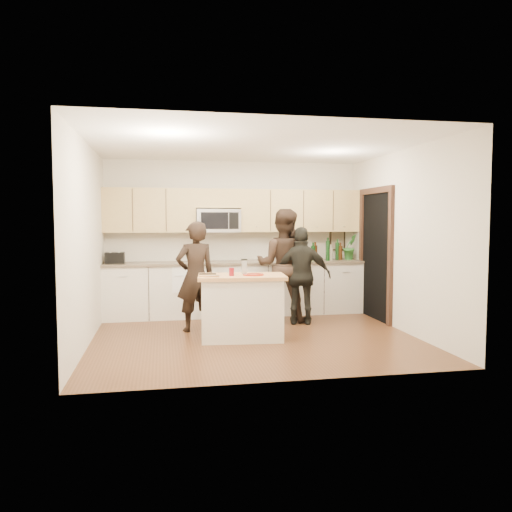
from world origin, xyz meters
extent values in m
plane|color=#56321D|center=(0.00, 0.00, 0.00)|extent=(4.50, 4.50, 0.00)
cube|color=beige|center=(0.00, 2.00, 1.35)|extent=(4.50, 0.02, 2.70)
cube|color=beige|center=(0.00, -2.00, 1.35)|extent=(4.50, 0.02, 2.70)
cube|color=beige|center=(-2.25, 0.00, 1.35)|extent=(0.02, 4.00, 2.70)
cube|color=beige|center=(2.25, 0.00, 1.35)|extent=(0.02, 4.00, 2.70)
cube|color=white|center=(0.00, 0.00, 2.70)|extent=(4.50, 4.00, 0.02)
cube|color=beige|center=(0.00, 1.69, 0.45)|extent=(4.50, 0.62, 0.90)
cube|color=#7B6B52|center=(0.00, 1.68, 0.92)|extent=(4.50, 0.66, 0.04)
cube|color=tan|center=(-1.48, 1.83, 1.83)|extent=(1.55, 0.33, 0.75)
cube|color=tan|center=(1.17, 1.83, 1.83)|extent=(2.17, 0.33, 0.75)
cube|color=tan|center=(-0.31, 1.83, 2.04)|extent=(0.78, 0.33, 0.33)
cube|color=silver|center=(-0.31, 1.80, 1.65)|extent=(0.76, 0.40, 0.40)
cube|color=black|center=(-0.39, 1.60, 1.65)|extent=(0.47, 0.01, 0.29)
cube|color=black|center=(-0.06, 1.60, 1.65)|extent=(0.17, 0.01, 0.29)
cube|color=black|center=(2.24, 0.90, 1.05)|extent=(0.02, 1.05, 2.10)
cube|color=#311D13|center=(2.22, 0.33, 1.05)|extent=(0.06, 0.10, 2.10)
cube|color=#311D13|center=(2.22, 1.48, 1.05)|extent=(0.06, 0.10, 2.10)
cube|color=#311D13|center=(2.22, 0.90, 2.15)|extent=(0.06, 1.25, 0.10)
cube|color=black|center=(1.95, 1.99, 1.28)|extent=(0.30, 0.03, 0.38)
cube|color=tan|center=(1.95, 1.97, 1.28)|extent=(0.24, 0.00, 0.32)
cube|color=white|center=(-0.95, 1.38, 0.70)|extent=(0.34, 0.01, 0.48)
cube|color=white|center=(-0.95, 1.67, 0.94)|extent=(0.34, 0.60, 0.01)
cube|color=beige|center=(-0.19, -0.10, 0.42)|extent=(1.16, 0.75, 0.85)
cube|color=tan|center=(-0.19, -0.10, 0.88)|extent=(1.26, 0.81, 0.05)
cylinder|color=#9C1E0E|center=(-0.04, -0.15, 0.91)|extent=(0.29, 0.29, 0.02)
cube|color=silver|center=(-0.16, -0.13, 1.01)|extent=(0.07, 0.06, 0.19)
cube|color=black|center=(-0.16, -0.13, 1.12)|extent=(0.08, 0.06, 0.02)
cylinder|color=maroon|center=(-0.35, -0.18, 0.96)|extent=(0.07, 0.07, 0.11)
cube|color=tan|center=(-0.65, -0.16, 0.91)|extent=(0.28, 0.22, 0.02)
cube|color=black|center=(-0.67, -0.10, 0.93)|extent=(0.23, 0.06, 0.02)
cube|color=silver|center=(-0.61, -0.28, 0.92)|extent=(0.19, 0.04, 0.01)
cube|color=black|center=(-2.05, 1.67, 1.03)|extent=(0.31, 0.22, 0.18)
cube|color=silver|center=(-2.12, 1.67, 1.13)|extent=(0.03, 0.16, 0.00)
cube|color=silver|center=(-1.98, 1.67, 1.13)|extent=(0.03, 0.16, 0.00)
cylinder|color=black|center=(1.40, 1.74, 1.10)|extent=(0.08, 0.08, 0.32)
cylinder|color=#361C09|center=(1.47, 1.84, 1.10)|extent=(0.08, 0.08, 0.32)
cylinder|color=#ADA888|center=(1.70, 1.63, 1.08)|extent=(0.07, 0.07, 0.29)
cylinder|color=black|center=(1.85, 1.72, 1.13)|extent=(0.07, 0.07, 0.38)
cylinder|color=#361C09|center=(1.90, 1.69, 1.10)|extent=(0.07, 0.07, 0.31)
cylinder|color=#ADA888|center=(1.91, 1.84, 1.12)|extent=(0.08, 0.08, 0.37)
cylinder|color=black|center=(1.61, 1.55, 1.14)|extent=(0.07, 0.07, 0.41)
imported|color=#327830|center=(2.10, 1.72, 1.17)|extent=(0.30, 0.27, 0.46)
imported|color=black|center=(-0.79, 0.54, 0.82)|extent=(0.68, 0.53, 1.64)
imported|color=black|center=(0.67, 1.03, 0.92)|extent=(1.09, 0.98, 1.84)
imported|color=black|center=(0.91, 0.73, 0.78)|extent=(0.98, 0.61, 1.55)
camera|label=1|loc=(-1.27, -6.89, 1.66)|focal=35.00mm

